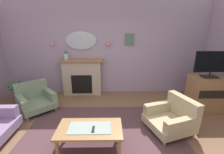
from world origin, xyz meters
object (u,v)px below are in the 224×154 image
Objects in this scene: fireplace at (82,77)px; tv_flatscreen at (212,64)px; framed_picture at (129,39)px; coffee_table at (90,131)px; tv_cabinet at (205,93)px; wall_sconce_left at (53,43)px; tv_remote at (93,129)px; armchair_by_coffee_table at (35,99)px; wall_mirror at (81,41)px; potted_plant_small_fern at (17,91)px; mantel_vase_right at (66,55)px; wall_sconce_right at (108,43)px; armchair_in_corner at (172,117)px.

tv_flatscreen is at bearing -17.57° from fireplace.
framed_picture is 0.33× the size of coffee_table.
framed_picture is at bearing 147.41° from tv_cabinet.
wall_sconce_left is 3.22m from tv_remote.
wall_mirror is at bearing 46.78° from armchair_by_coffee_table.
fireplace is at bearing -6.16° from wall_sconce_left.
framed_picture is 3.67m from potted_plant_small_fern.
mantel_vase_right reaches higher than coffee_table.
wall_sconce_right reaches higher than tv_flatscreen.
tv_remote is 0.18× the size of tv_cabinet.
fireplace is at bearing 16.31° from potted_plant_small_fern.
mantel_vase_right is 2.42× the size of wall_sconce_right.
armchair_in_corner is at bearing 17.96° from coffee_table.
potted_plant_small_fern reaches higher than armchair_in_corner.
fireplace is at bearing 162.76° from tv_cabinet.
tv_flatscreen is at bearing -15.21° from mantel_vase_right.
tv_flatscreen is (2.83, 1.38, 0.86)m from coffee_table.
coffee_table is (-0.31, -2.54, -1.28)m from wall_sconce_right.
mantel_vase_right is at bearing -176.40° from fireplace.
framed_picture reaches higher than fireplace.
tv_remote is (0.61, -2.65, -1.26)m from wall_mirror.
framed_picture is (0.65, 0.06, 0.09)m from wall_sconce_right.
tv_remote is 1.69m from armchair_in_corner.
armchair_by_coffee_table is 4.45m from tv_cabinet.
fireplace is 1.38m from wall_sconce_right.
tv_flatscreen is at bearing -0.90° from armchair_by_coffee_table.
tv_cabinet is (1.88, -1.20, -1.30)m from framed_picture.
tv_flatscreen is (2.53, -1.16, -0.41)m from wall_sconce_right.
fireplace reaches higher than armchair_in_corner.
wall_sconce_left is (-0.85, 0.09, 1.09)m from fireplace.
mantel_vase_right is at bearing 165.08° from tv_cabinet.
tv_flatscreen is (4.45, -0.07, 0.94)m from armchair_by_coffee_table.
mantel_vase_right is 2.11× the size of tv_remote.
wall_mirror reaches higher than coffee_table.
armchair_in_corner is (2.64, -1.89, -1.00)m from mantel_vase_right.
wall_sconce_right is at bearing -174.73° from framed_picture.
fireplace is 1.32× the size of armchair_in_corner.
coffee_table is at bearing -78.15° from wall_mirror.
armchair_in_corner is (3.04, -2.01, -1.35)m from wall_sconce_left.
armchair_in_corner is at bearing -144.57° from tv_flatscreen.
mantel_vase_right is 0.47× the size of potted_plant_small_fern.
coffee_table is at bearing 138.92° from tv_remote.
wall_sconce_right is 2.59m from armchair_by_coffee_table.
wall_sconce_left reaches higher than tv_remote.
armchair_by_coffee_table is (-2.57, -1.15, -1.44)m from framed_picture.
wall_sconce_left is 1.75m from armchair_by_coffee_table.
mantel_vase_right is at bearing -16.70° from wall_sconce_left.
tv_remote is at bearing -152.51° from tv_flatscreen.
tv_remote is at bearing -76.99° from wall_mirror.
wall_sconce_left is at bearing 118.76° from coffee_table.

